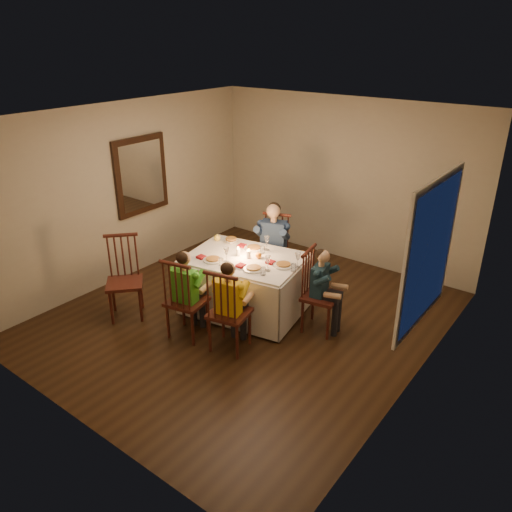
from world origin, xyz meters
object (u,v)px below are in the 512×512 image
Objects in this scene: chair_end at (319,329)px; child_teal at (319,329)px; chair_near_left at (189,334)px; serving_bowl at (231,241)px; adult at (272,285)px; child_yellow at (230,347)px; child_green at (189,334)px; chair_near_right at (230,347)px; dining_table at (245,273)px; chair_adult at (272,285)px; chair_extra at (129,316)px.

chair_end is 0.98× the size of child_teal.
chair_near_left is 1.45m from serving_bowl.
adult is at bearing 52.33° from child_teal.
chair_near_left is 1.00× the size of chair_end.
child_green is at bearing -3.10° from child_yellow.
child_yellow reaches higher than chair_near_left.
dining_table is at bearing -75.95° from chair_near_right.
dining_table is 1.56× the size of chair_end.
chair_near_right is at bearing 178.68° from child_green.
child_yellow reaches higher than child_teal.
chair_adult is at bearing 52.33° from child_teal.
serving_bowl reaches higher than child_green.
chair_extra is 2.14m from adult.
dining_table reaches higher than chair_near_right.
child_teal is (1.05, 0.20, -0.56)m from dining_table.
child_yellow reaches higher than chair_extra.
chair_near_right is at bearing 137.52° from chair_end.
chair_end is at bearing -17.51° from chair_extra.
chair_near_right is (0.54, -1.62, 0.00)m from chair_adult.
serving_bowl is (-1.50, 0.07, 0.81)m from child_teal.
serving_bowl is at bearing -139.80° from adult.
chair_near_right is at bearing 180.00° from child_yellow.
chair_near_left is (-0.06, -1.72, 0.00)m from chair_adult.
chair_near_left is 0.60m from child_yellow.
chair_extra is at bearing -137.45° from adult.
dining_table is 1.48× the size of child_yellow.
chair_near_right is 0.97× the size of chair_extra.
chair_adult is (-0.13, 0.82, -0.56)m from dining_table.
chair_near_left is at bearing -77.09° from serving_bowl.
adult is 1.12× the size of child_green.
chair_adult is 1.03m from serving_bowl.
chair_near_left is 0.94× the size of child_green.
chair_extra is at bearing -1.28° from chair_near_left.
chair_near_right is 1.19m from child_teal.
chair_adult is 0.97× the size of chair_extra.
chair_end is 1.71m from serving_bowl.
child_yellow is 5.92× the size of serving_bowl.
dining_table is 1.08m from chair_near_left.
chair_adult is 1.00× the size of chair_end.
chair_end is 1.19m from child_yellow.
chair_adult is at bearing -84.33° from child_yellow.
chair_near_right is 5.60× the size of serving_bowl.
chair_adult is at bearing 52.33° from chair_end.
adult is 6.65× the size of serving_bowl.
chair_extra is 0.97m from child_green.
chair_extra is 1.58m from child_yellow.
dining_table is 1.56× the size of chair_adult.
chair_near_left is at bearing 121.89° from chair_end.
child_teal is (0.00, 0.00, 0.00)m from chair_end.
child_green is (-0.06, -1.72, 0.00)m from adult.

